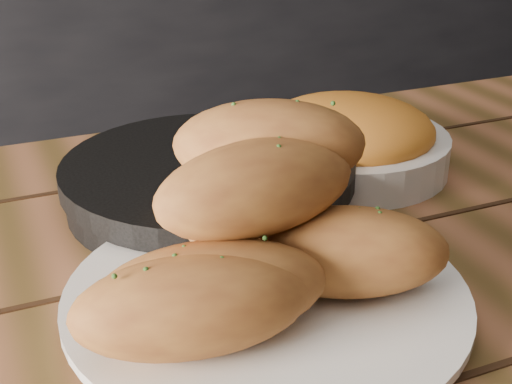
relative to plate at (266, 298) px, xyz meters
name	(u,v)px	position (x,y,z in m)	size (l,w,h in m)	color
counter	(11,119)	(-0.08, 1.44, -0.31)	(2.80, 0.60, 0.90)	black
plate	(266,298)	(0.00, 0.00, 0.00)	(0.31, 0.31, 0.02)	white
bread_rolls	(252,233)	(-0.01, -0.01, 0.06)	(0.29, 0.23, 0.14)	#AC6E2F
skillet	(210,180)	(0.03, 0.19, 0.01)	(0.41, 0.29, 0.05)	black
bowl	(347,139)	(0.19, 0.22, 0.02)	(0.22, 0.22, 0.08)	white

